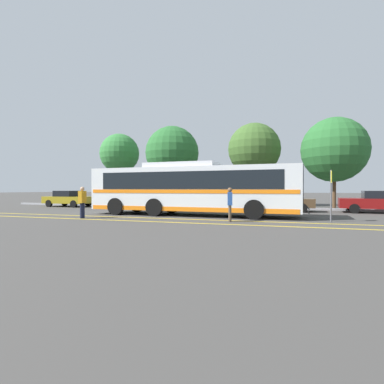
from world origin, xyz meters
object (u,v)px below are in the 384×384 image
at_px(parked_car_2, 196,201).
at_px(pedestrian_1, 82,200).
at_px(tree_1, 172,153).
at_px(parked_car_3, 283,201).
at_px(bus_stop_sign, 331,189).
at_px(tree_0, 254,149).
at_px(transit_bus, 192,188).
at_px(parked_car_0, 69,199).
at_px(pedestrian_0, 230,202).
at_px(tree_2, 120,153).
at_px(parked_car_1, 122,199).
at_px(parked_car_4, 378,202).
at_px(tree_3, 334,150).

xyz_separation_m(parked_car_2, pedestrian_1, (-3.70, -8.30, 0.27)).
bearing_deg(tree_1, parked_car_3, -26.23).
relative_size(parked_car_2, bus_stop_sign, 2.00).
xyz_separation_m(parked_car_2, tree_0, (3.61, 6.23, 4.48)).
bearing_deg(transit_bus, tree_1, -151.04).
height_order(parked_car_0, pedestrian_1, pedestrian_1).
relative_size(parked_car_3, pedestrian_1, 2.55).
height_order(parked_car_0, parked_car_3, parked_car_0).
xyz_separation_m(pedestrian_0, tree_0, (-0.35, 13.82, 4.24)).
bearing_deg(pedestrian_0, tree_2, -145.34).
distance_m(parked_car_1, parked_car_2, 6.58).
bearing_deg(parked_car_4, tree_3, 26.37).
relative_size(transit_bus, tree_3, 1.70).
bearing_deg(parked_car_2, transit_bus, -167.24).
relative_size(parked_car_0, pedestrian_0, 2.62).
xyz_separation_m(parked_car_0, parked_car_2, (11.54, 0.04, -0.04)).
bearing_deg(parked_car_1, parked_car_3, -96.05).
distance_m(transit_bus, parked_car_4, 11.94).
bearing_deg(tree_2, parked_car_3, -21.84).
xyz_separation_m(tree_2, tree_3, (20.81, -1.83, -0.66)).
bearing_deg(parked_car_1, parked_car_4, -95.13).
bearing_deg(tree_2, tree_0, -2.46).
height_order(parked_car_4, pedestrian_1, pedestrian_1).
bearing_deg(tree_3, parked_car_0, -166.84).
bearing_deg(bus_stop_sign, transit_bus, -98.93).
xyz_separation_m(pedestrian_1, tree_1, (-0.24, 13.36, 4.01)).
height_order(parked_car_1, tree_0, tree_0).
bearing_deg(tree_3, parked_car_4, -68.56).
height_order(parked_car_1, parked_car_3, parked_car_3).
height_order(parked_car_2, tree_0, tree_0).
bearing_deg(parked_car_4, pedestrian_0, 139.18).
bearing_deg(pedestrian_0, parked_car_4, 123.44).
distance_m(transit_bus, tree_1, 11.71).
distance_m(parked_car_1, pedestrian_0, 13.17).
distance_m(parked_car_0, tree_2, 8.35).
bearing_deg(tree_2, tree_1, -14.74).
distance_m(parked_car_1, parked_car_4, 18.54).
xyz_separation_m(bus_stop_sign, tree_3, (1.65, 11.25, 3.15)).
xyz_separation_m(transit_bus, tree_1, (-5.16, 9.96, 3.36)).
relative_size(parked_car_3, tree_2, 0.56).
bearing_deg(tree_1, pedestrian_1, -88.97).
distance_m(tree_0, tree_1, 7.64).
relative_size(parked_car_1, pedestrian_0, 2.53).
distance_m(parked_car_3, tree_3, 7.45).
xyz_separation_m(transit_bus, parked_car_0, (-12.76, 4.85, -0.88)).
xyz_separation_m(pedestrian_0, bus_stop_sign, (4.48, 1.35, 0.63)).
bearing_deg(parked_car_3, bus_stop_sign, -157.72).
bearing_deg(tree_0, tree_2, 177.54).
xyz_separation_m(transit_bus, tree_2, (-11.93, 11.74, 3.76)).
distance_m(bus_stop_sign, tree_0, 13.85).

